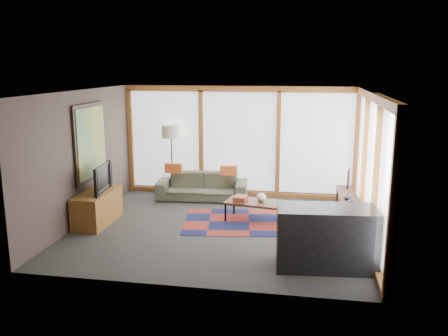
% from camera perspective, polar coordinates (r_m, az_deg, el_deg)
% --- Properties ---
extents(ground, '(5.50, 5.50, 0.00)m').
position_cam_1_polar(ground, '(9.16, -0.44, -7.27)').
color(ground, '#292926').
rests_on(ground, ground).
extents(room_envelope, '(5.52, 5.02, 2.62)m').
position_cam_1_polar(room_envelope, '(9.24, 3.20, 2.77)').
color(room_envelope, '#3F342E').
rests_on(room_envelope, ground).
extents(rug, '(2.77, 1.99, 0.01)m').
position_cam_1_polar(rug, '(9.50, 3.03, -6.51)').
color(rug, maroon).
rests_on(rug, ground).
extents(sofa, '(2.14, 0.98, 0.61)m').
position_cam_1_polar(sofa, '(11.05, -2.65, -2.21)').
color(sofa, '#3C402E').
rests_on(sofa, ground).
extents(pillow_left, '(0.41, 0.14, 0.22)m').
position_cam_1_polar(pillow_left, '(11.08, -6.08, -0.02)').
color(pillow_left, '#C25624').
rests_on(pillow_left, sofa).
extents(pillow_right, '(0.41, 0.18, 0.22)m').
position_cam_1_polar(pillow_right, '(10.81, 0.55, -0.28)').
color(pillow_right, '#C25624').
rests_on(pillow_right, sofa).
extents(floor_lamp, '(0.43, 0.43, 1.71)m').
position_cam_1_polar(floor_lamp, '(11.24, -6.30, 0.85)').
color(floor_lamp, black).
rests_on(floor_lamp, ground).
extents(coffee_table, '(1.28, 0.80, 0.40)m').
position_cam_1_polar(coffee_table, '(9.56, 3.88, -5.19)').
color(coffee_table, '#331F0F').
rests_on(coffee_table, ground).
extents(book_stack, '(0.28, 0.34, 0.10)m').
position_cam_1_polar(book_stack, '(9.51, 2.00, -3.69)').
color(book_stack, brown).
rests_on(book_stack, coffee_table).
extents(vase, '(0.23, 0.23, 0.17)m').
position_cam_1_polar(vase, '(9.49, 4.50, -3.52)').
color(vase, white).
rests_on(vase, coffee_table).
extents(bookshelf, '(0.35, 1.94, 0.49)m').
position_cam_1_polar(bookshelf, '(9.86, 14.65, -4.76)').
color(bookshelf, '#331F0F').
rests_on(bookshelf, ground).
extents(bowl_a, '(0.22, 0.22, 0.11)m').
position_cam_1_polar(bowl_a, '(9.25, 15.23, -4.00)').
color(bowl_a, black).
rests_on(bowl_a, bookshelf).
extents(bowl_b, '(0.18, 0.18, 0.08)m').
position_cam_1_polar(bowl_b, '(9.59, 14.64, -3.50)').
color(bowl_b, black).
rests_on(bowl_b, bookshelf).
extents(shelf_picture, '(0.09, 0.30, 0.39)m').
position_cam_1_polar(shelf_picture, '(10.51, 14.75, -1.24)').
color(shelf_picture, black).
rests_on(shelf_picture, bookshelf).
extents(tv_console, '(0.53, 1.28, 0.64)m').
position_cam_1_polar(tv_console, '(9.67, -14.97, -4.65)').
color(tv_console, brown).
rests_on(tv_console, ground).
extents(television, '(0.22, 0.95, 0.54)m').
position_cam_1_polar(television, '(9.55, -14.87, -1.18)').
color(television, black).
rests_on(television, tv_console).
extents(bar_counter, '(1.56, 0.84, 0.95)m').
position_cam_1_polar(bar_counter, '(7.48, 12.17, -8.22)').
color(bar_counter, black).
rests_on(bar_counter, ground).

